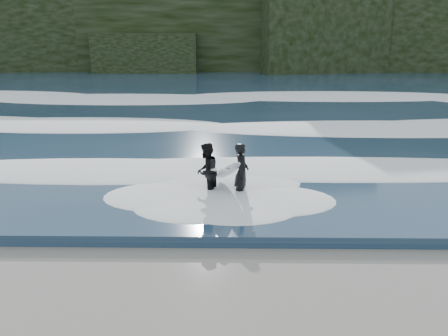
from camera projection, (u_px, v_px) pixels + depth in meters
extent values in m
plane|color=olive|center=(210.00, 322.00, 9.00)|extent=(120.00, 120.00, 0.00)
cube|color=navy|center=(227.00, 92.00, 36.74)|extent=(90.00, 52.00, 0.30)
cube|color=black|center=(228.00, 22.00, 51.65)|extent=(70.00, 9.00, 10.00)
ellipsoid|color=white|center=(221.00, 163.00, 17.51)|extent=(60.00, 3.20, 0.20)
ellipsoid|color=white|center=(224.00, 123.00, 24.21)|extent=(60.00, 4.00, 0.24)
ellipsoid|color=white|center=(226.00, 95.00, 32.82)|extent=(60.00, 4.80, 0.30)
imported|color=black|center=(242.00, 172.00, 14.81)|extent=(0.50, 0.69, 1.76)
ellipsoid|color=white|center=(228.00, 171.00, 14.85)|extent=(1.03, 1.76, 1.06)
imported|color=black|center=(207.00, 172.00, 14.90)|extent=(0.85, 0.99, 1.75)
ellipsoid|color=white|center=(221.00, 170.00, 14.87)|extent=(0.63, 2.24, 0.73)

